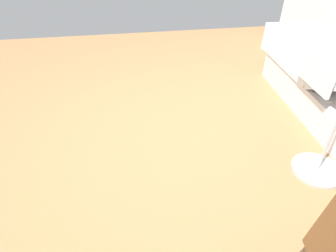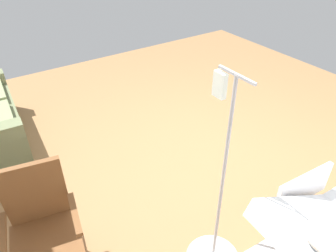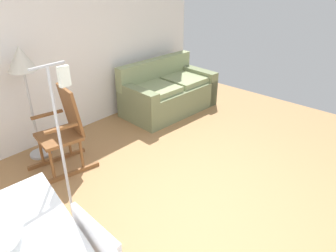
{
  "view_description": "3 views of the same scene",
  "coord_description": "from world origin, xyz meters",
  "views": [
    {
      "loc": [
        0.42,
        2.38,
        1.83
      ],
      "look_at": [
        0.16,
        0.77,
        0.65
      ],
      "focal_mm": 30.43,
      "sensor_mm": 36.0,
      "label": 1
    },
    {
      "loc": [
        -2.3,
        1.97,
        2.42
      ],
      "look_at": [
        -0.08,
        0.49,
        0.6
      ],
      "focal_mm": 34.26,
      "sensor_mm": 36.0,
      "label": 2
    },
    {
      "loc": [
        -2.3,
        -1.35,
        2.35
      ],
      "look_at": [
        0.08,
        0.77,
        0.71
      ],
      "focal_mm": 34.47,
      "sensor_mm": 36.0,
      "label": 3
    }
  ],
  "objects": [
    {
      "name": "ground_plane",
      "position": [
        0.0,
        0.0,
        0.0
      ],
      "size": [
        6.71,
        6.71,
        0.0
      ],
      "primitive_type": "plane",
      "color": "#9E7247"
    },
    {
      "name": "hospital_bed",
      "position": [
        -1.93,
        -0.16,
        0.3
      ],
      "size": [
        1.1,
        2.13,
        1.02
      ],
      "color": "silver",
      "rests_on": "ground"
    },
    {
      "name": "iv_pole",
      "position": [
        -1.19,
        0.79,
        0.25
      ],
      "size": [
        0.44,
        0.44,
        1.69
      ],
      "color": "#B2B5BA",
      "rests_on": "ground"
    }
  ]
}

